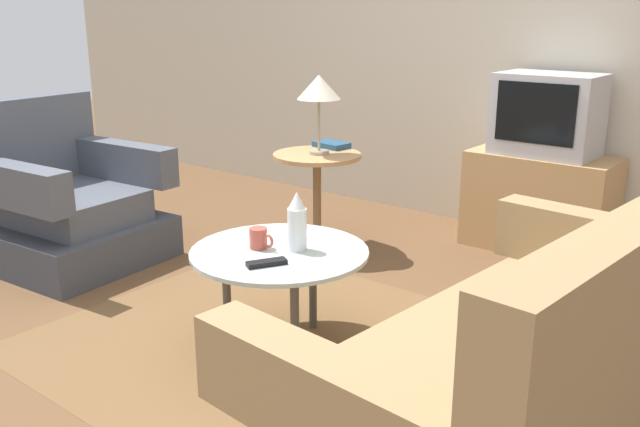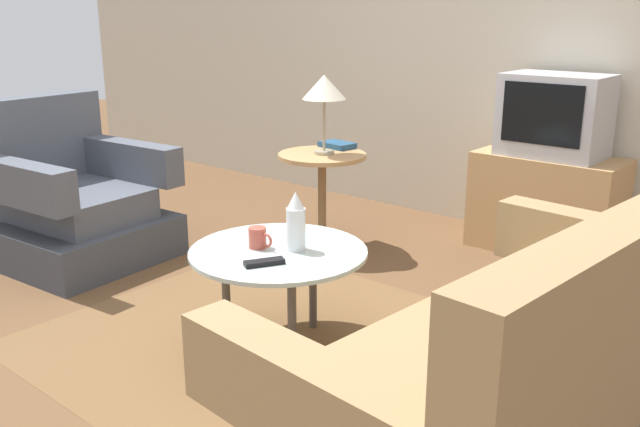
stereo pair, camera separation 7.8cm
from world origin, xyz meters
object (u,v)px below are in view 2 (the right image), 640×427
(vase, at_px, (296,222))
(book, at_px, (337,145))
(television, at_px, (555,115))
(tv_remote_dark, at_px, (264,262))
(table_lamp, at_px, (324,89))
(armchair, at_px, (72,205))
(coffee_table, at_px, (278,259))
(side_table, at_px, (322,180))
(mug, at_px, (258,238))
(tv_stand, at_px, (546,204))
(couch, at_px, (519,388))

(vase, xyz_separation_m, book, (-0.80, 1.27, 0.04))
(television, distance_m, vase, 1.93)
(tv_remote_dark, bearing_deg, table_lamp, 59.53)
(armchair, distance_m, vase, 1.78)
(coffee_table, xyz_separation_m, television, (0.36, 1.94, 0.42))
(side_table, relative_size, mug, 4.83)
(television, xyz_separation_m, tv_remote_dark, (-0.28, -2.10, -0.37))
(tv_stand, distance_m, book, 1.31)
(vase, distance_m, mug, 0.18)
(couch, height_order, mug, couch)
(mug, xyz_separation_m, book, (-0.67, 1.35, 0.12))
(armchair, relative_size, tv_stand, 1.12)
(couch, relative_size, mug, 14.36)
(tv_stand, height_order, book, book)
(side_table, distance_m, tv_remote_dark, 1.49)
(mug, relative_size, book, 0.54)
(mug, bearing_deg, tv_stand, 77.37)
(television, xyz_separation_m, table_lamp, (-1.05, -0.82, 0.14))
(mug, distance_m, book, 1.51)
(coffee_table, distance_m, tv_remote_dark, 0.19)
(side_table, bearing_deg, mug, -61.75)
(coffee_table, relative_size, vase, 2.98)
(armchair, xyz_separation_m, tv_remote_dark, (1.79, -0.21, 0.14))
(armchair, xyz_separation_m, television, (2.07, 1.89, 0.51))
(coffee_table, bearing_deg, television, 79.34)
(armchair, height_order, television, television)
(coffee_table, height_order, vase, vase)
(vase, bearing_deg, book, 122.43)
(couch, bearing_deg, mug, 89.23)
(couch, xyz_separation_m, vase, (-1.10, 0.20, 0.26))
(side_table, xyz_separation_m, table_lamp, (0.01, 0.00, 0.54))
(coffee_table, bearing_deg, book, 119.55)
(couch, xyz_separation_m, television, (-0.79, 2.09, 0.52))
(armchair, xyz_separation_m, side_table, (1.01, 1.07, 0.11))
(television, relative_size, book, 2.54)
(armchair, xyz_separation_m, couch, (2.86, -0.20, -0.01))
(tv_stand, distance_m, television, 0.53)
(book, bearing_deg, television, 36.02)
(vase, bearing_deg, television, 80.81)
(couch, height_order, book, couch)
(coffee_table, distance_m, tv_stand, 1.98)
(tv_stand, relative_size, table_lamp, 1.82)
(side_table, bearing_deg, vase, -54.63)
(vase, bearing_deg, coffee_table, -140.76)
(table_lamp, distance_m, mug, 1.38)
(armchair, distance_m, book, 1.62)
(table_lamp, bearing_deg, vase, -55.15)
(tv_remote_dark, distance_m, book, 1.70)
(armchair, relative_size, mug, 7.73)
(side_table, height_order, book, book)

